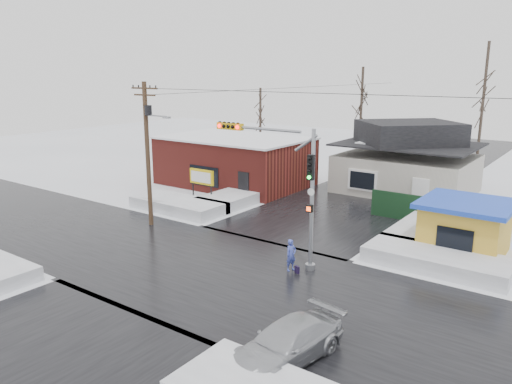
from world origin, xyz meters
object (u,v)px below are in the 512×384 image
Objects in this scene: traffic_signal at (284,177)px; kiosk at (465,227)px; marquee_sign at (202,178)px; pedestrian at (291,255)px; utility_pole at (148,146)px; car at (288,343)px.

kiosk is (7.07, 7.03, -3.08)m from traffic_signal.
marquee_sign is 1.60× the size of pedestrian.
utility_pole is at bearing -79.87° from marquee_sign.
traffic_signal is 2.75× the size of marquee_sign.
kiosk reaches higher than marquee_sign.
marquee_sign is at bearing 77.91° from pedestrian.
pedestrian is 7.93m from car.
car is (16.39, -13.94, -1.25)m from marquee_sign.
utility_pole is at bearing -159.56° from kiosk.
utility_pole is 6.87m from marquee_sign.
traffic_signal is 0.78× the size of utility_pole.
traffic_signal is 13.42m from marquee_sign.
pedestrian is (11.21, -1.16, -4.32)m from utility_pole.
utility_pole is 1.95× the size of car.
pedestrian is (0.85, -0.63, -3.74)m from traffic_signal.
kiosk is 14.61m from car.
traffic_signal is at bearing 133.15° from car.
utility_pole reaches higher than marquee_sign.
traffic_signal is at bearing -2.95° from utility_pole.
utility_pole reaches higher than traffic_signal.
traffic_signal is 10.39m from utility_pole.
traffic_signal is 1.52× the size of car.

